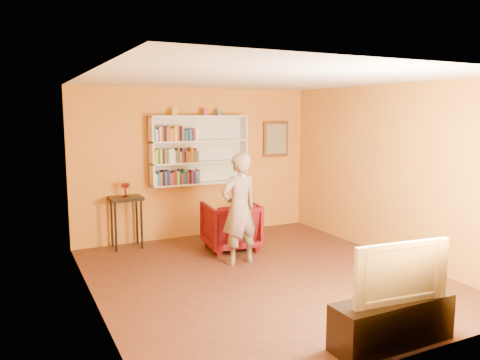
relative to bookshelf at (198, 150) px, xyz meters
name	(u,v)px	position (x,y,z in m)	size (l,w,h in m)	color
room_shell	(264,205)	(0.00, -2.41, -0.58)	(5.30, 5.80, 2.88)	#452416
bookshelf	(198,150)	(0.00, 0.00, 0.00)	(1.80, 0.29, 1.23)	silver
books_row_lower	(177,178)	(-0.46, -0.11, -0.46)	(0.81, 0.19, 0.27)	white
books_row_middle	(176,156)	(-0.47, -0.11, -0.08)	(0.80, 0.19, 0.27)	gold
books_row_upper	(174,134)	(-0.48, -0.10, 0.30)	(0.79, 0.19, 0.27)	teal
ornament_left	(174,112)	(-0.46, -0.06, 0.68)	(0.09, 0.09, 0.13)	#B88934
ornament_centre	(205,112)	(0.11, -0.06, 0.68)	(0.09, 0.09, 0.12)	#A03538
ornament_right	(219,112)	(0.38, -0.06, 0.67)	(0.08, 0.08, 0.11)	#466475
framed_painting	(276,139)	(1.65, 0.05, 0.16)	(0.55, 0.05, 0.70)	#532F17
console_table	(126,206)	(-1.37, -0.16, -0.87)	(0.53, 0.41, 0.87)	black
ruby_lustre	(125,187)	(-1.37, -0.16, -0.55)	(0.15, 0.14, 0.24)	maroon
armchair	(231,226)	(0.17, -0.99, -1.20)	(0.84, 0.87, 0.79)	#49050D
person	(239,209)	(-0.05, -1.76, -0.75)	(0.61, 0.40, 1.68)	#776257
game_remote	(241,175)	(-0.17, -2.08, -0.20)	(0.04, 0.15, 0.04)	white
tv_cabinet	(392,322)	(0.18, -4.66, -1.36)	(1.30, 0.39, 0.46)	black
television	(395,270)	(0.18, -4.66, -0.83)	(1.03, 0.14, 0.60)	black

